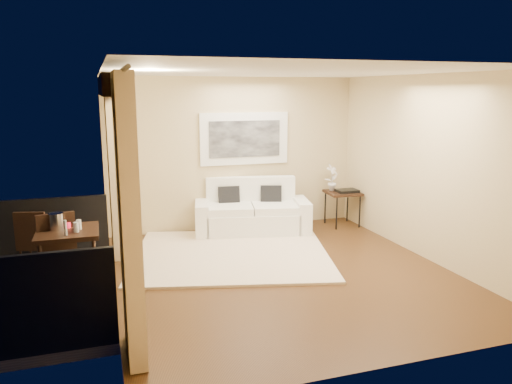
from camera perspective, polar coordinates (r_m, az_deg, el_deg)
name	(u,v)px	position (r m, az deg, el deg)	size (l,w,h in m)	color
floor	(284,273)	(6.95, 3.19, -9.27)	(5.00, 5.00, 0.00)	#4E3017
room_shell	(112,86)	(6.05, -16.11, 11.60)	(5.00, 6.40, 5.00)	white
balcony	(19,291)	(6.53, -25.43, -10.14)	(1.81, 2.60, 1.17)	#605B56
curtains	(120,187)	(6.16, -15.31, 0.54)	(0.16, 4.80, 2.64)	tan
artwork	(245,139)	(8.92, -1.31, 6.11)	(1.62, 0.07, 0.92)	white
rug	(232,254)	(7.64, -2.79, -7.14)	(2.90, 2.52, 0.04)	#FBE6CA
sofa	(252,214)	(8.79, -0.48, -2.48)	(2.10, 1.23, 0.95)	white
side_table	(343,195)	(9.31, 9.88, -0.31)	(0.63, 0.63, 0.64)	black
tray	(347,191)	(9.27, 10.37, 0.14)	(0.38, 0.28, 0.05)	black
orchid	(332,178)	(9.30, 8.69, 1.64)	(0.26, 0.18, 0.50)	white
bistro_table	(68,237)	(6.37, -20.71, -4.83)	(0.71, 0.71, 0.84)	black
balcony_chair_far	(34,239)	(7.27, -24.05, -4.93)	(0.49, 0.49, 0.92)	black
balcony_chair_near	(59,250)	(6.42, -21.57, -6.19)	(0.54, 0.55, 1.03)	black
ice_bucket	(56,221)	(6.41, -21.87, -3.13)	(0.18, 0.18, 0.20)	silver
candle	(69,225)	(6.45, -20.64, -3.55)	(0.06, 0.06, 0.07)	red
vase	(65,228)	(6.12, -20.97, -3.84)	(0.04, 0.04, 0.18)	silver
glass_a	(76,227)	(6.22, -19.87, -3.80)	(0.06, 0.06, 0.12)	white
glass_b	(79,225)	(6.32, -19.59, -3.54)	(0.06, 0.06, 0.12)	white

